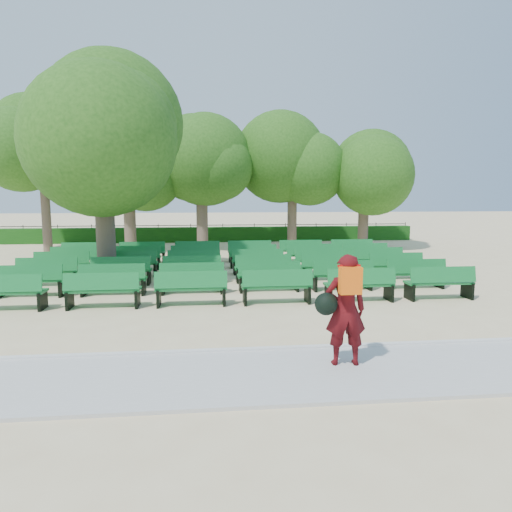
% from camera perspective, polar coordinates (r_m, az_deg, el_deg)
% --- Properties ---
extents(ground, '(120.00, 120.00, 0.00)m').
position_cam_1_polar(ground, '(14.63, -5.98, -3.83)').
color(ground, beige).
extents(paving, '(30.00, 2.20, 0.06)m').
position_cam_1_polar(paving, '(7.51, -5.67, -14.92)').
color(paving, '#B8B7B3').
rests_on(paving, ground).
extents(curb, '(30.00, 0.12, 0.10)m').
position_cam_1_polar(curb, '(8.58, -5.76, -11.84)').
color(curb, silver).
rests_on(curb, ground).
extents(hedge, '(26.00, 0.70, 0.90)m').
position_cam_1_polar(hedge, '(28.45, -6.15, 2.69)').
color(hedge, '#174D14').
rests_on(hedge, ground).
extents(fence, '(26.00, 0.10, 1.02)m').
position_cam_1_polar(fence, '(28.89, -6.14, 1.87)').
color(fence, black).
rests_on(fence, ground).
extents(tree_line, '(21.80, 6.80, 7.04)m').
position_cam_1_polar(tree_line, '(24.51, -6.11, 0.83)').
color(tree_line, '#2C5E19').
rests_on(tree_line, ground).
extents(bench_array, '(1.92, 0.73, 1.18)m').
position_cam_1_polar(bench_array, '(16.02, -3.62, -2.44)').
color(bench_array, '#13702E').
rests_on(bench_array, ground).
extents(tree_among, '(4.84, 4.84, 6.90)m').
position_cam_1_polar(tree_among, '(16.03, -18.75, 13.64)').
color(tree_among, brown).
rests_on(tree_among, ground).
extents(person, '(0.90, 0.55, 1.88)m').
position_cam_1_polar(person, '(7.78, 10.96, -6.43)').
color(person, '#490A0E').
rests_on(person, ground).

